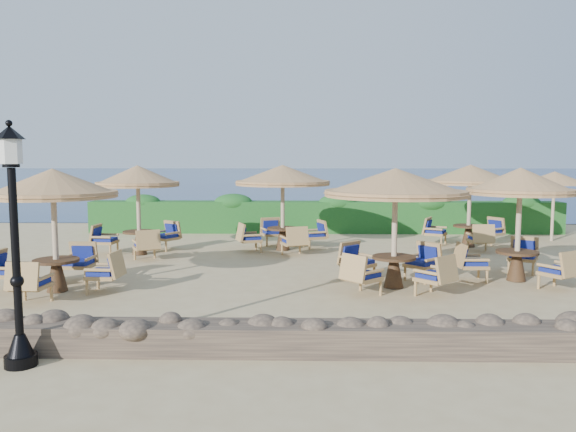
{
  "coord_description": "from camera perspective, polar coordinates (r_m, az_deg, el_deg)",
  "views": [
    {
      "loc": [
        -0.92,
        -14.26,
        2.89
      ],
      "look_at": [
        -1.26,
        0.88,
        1.3
      ],
      "focal_mm": 35.0,
      "sensor_mm": 36.0,
      "label": 1
    }
  ],
  "objects": [
    {
      "name": "stone_wall",
      "position": [
        8.54,
        7.57,
        -12.29
      ],
      "size": [
        15.0,
        0.65,
        0.44
      ],
      "primitive_type": "cube",
      "color": "brown",
      "rests_on": "ground"
    },
    {
      "name": "extra_parasol",
      "position": [
        21.33,
        25.45,
        3.48
      ],
      "size": [
        2.3,
        2.3,
        2.41
      ],
      "color": "#C5AD8B",
      "rests_on": "ground"
    },
    {
      "name": "cafe_set_4",
      "position": [
        17.34,
        -0.55,
        2.61
      ],
      "size": [
        2.96,
        2.96,
        2.65
      ],
      "color": "#C5AD8B",
      "rests_on": "ground"
    },
    {
      "name": "ground",
      "position": [
        14.57,
        4.89,
        -5.46
      ],
      "size": [
        120.0,
        120.0,
        0.0
      ],
      "primitive_type": "plane",
      "color": "tan",
      "rests_on": "ground"
    },
    {
      "name": "cafe_set_2",
      "position": [
        14.05,
        22.44,
        1.14
      ],
      "size": [
        2.63,
        2.77,
        2.65
      ],
      "color": "#C5AD8B",
      "rests_on": "ground"
    },
    {
      "name": "cafe_set_3",
      "position": [
        17.13,
        -14.98,
        2.22
      ],
      "size": [
        2.65,
        2.77,
        2.65
      ],
      "color": "#C5AD8B",
      "rests_on": "ground"
    },
    {
      "name": "cafe_set_1",
      "position": [
        12.52,
        10.83,
        1.38
      ],
      "size": [
        3.16,
        3.16,
        2.65
      ],
      "color": "#C5AD8B",
      "rests_on": "ground"
    },
    {
      "name": "sea",
      "position": [
        84.31,
        1.9,
        4.03
      ],
      "size": [
        160.0,
        160.0,
        0.0
      ],
      "primitive_type": "plane",
      "color": "#0C2050",
      "rests_on": "ground"
    },
    {
      "name": "cafe_set_0",
      "position": [
        12.93,
        -22.69,
        0.68
      ],
      "size": [
        2.84,
        2.84,
        2.65
      ],
      "color": "#C5AD8B",
      "rests_on": "ground"
    },
    {
      "name": "lamp_post",
      "position": [
        8.51,
        -25.93,
        -3.66
      ],
      "size": [
        0.44,
        0.44,
        3.31
      ],
      "color": "black",
      "rests_on": "ground"
    },
    {
      "name": "cafe_set_5",
      "position": [
        18.88,
        17.99,
        2.74
      ],
      "size": [
        2.82,
        2.82,
        2.65
      ],
      "color": "#C5AD8B",
      "rests_on": "ground"
    },
    {
      "name": "hedge",
      "position": [
        21.6,
        3.7,
        -0.1
      ],
      "size": [
        18.0,
        0.9,
        1.2
      ],
      "primitive_type": "cube",
      "color": "#184B1B",
      "rests_on": "ground"
    }
  ]
}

